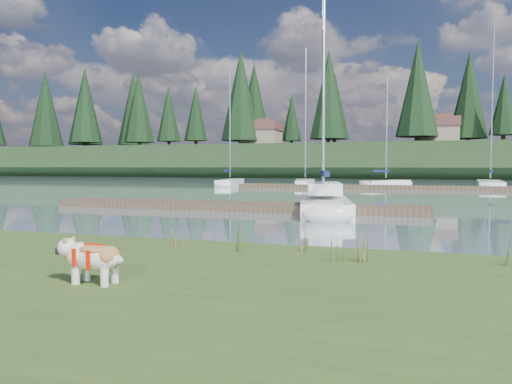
% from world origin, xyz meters
% --- Properties ---
extents(ground, '(200.00, 200.00, 0.00)m').
position_xyz_m(ground, '(0.00, 30.00, 0.00)').
color(ground, '#7B97A3').
rests_on(ground, ground).
extents(bank, '(60.00, 9.00, 0.35)m').
position_xyz_m(bank, '(0.00, -6.00, 0.17)').
color(bank, '#3C5421').
rests_on(bank, ground).
extents(ridge, '(200.00, 20.00, 5.00)m').
position_xyz_m(ridge, '(0.00, 73.00, 2.50)').
color(ridge, '#1C3017').
rests_on(ridge, ground).
extents(bulldog, '(0.92, 0.41, 0.56)m').
position_xyz_m(bulldog, '(-0.39, -5.28, 0.70)').
color(bulldog, silver).
rests_on(bulldog, bank).
extents(sailboat_main, '(3.68, 9.19, 12.96)m').
position_xyz_m(sailboat_main, '(-0.34, 10.23, 0.42)').
color(sailboat_main, white).
rests_on(sailboat_main, ground).
extents(dock_near, '(16.00, 2.00, 0.30)m').
position_xyz_m(dock_near, '(-4.00, 9.00, 0.15)').
color(dock_near, '#4C3D2C').
rests_on(dock_near, ground).
extents(dock_far, '(26.00, 2.20, 0.30)m').
position_xyz_m(dock_far, '(2.00, 30.00, 0.15)').
color(dock_far, '#4C3D2C').
rests_on(dock_far, ground).
extents(sailboat_bg_0, '(2.63, 7.53, 10.79)m').
position_xyz_m(sailboat_bg_0, '(-13.51, 33.76, 0.32)').
color(sailboat_bg_0, white).
rests_on(sailboat_bg_0, ground).
extents(sailboat_bg_1, '(3.38, 8.59, 12.53)m').
position_xyz_m(sailboat_bg_1, '(-6.52, 34.55, 0.33)').
color(sailboat_bg_1, white).
rests_on(sailboat_bg_1, ground).
extents(sailboat_bg_2, '(4.54, 5.93, 9.67)m').
position_xyz_m(sailboat_bg_2, '(1.01, 34.99, 0.33)').
color(sailboat_bg_2, white).
rests_on(sailboat_bg_2, ground).
extents(sailboat_bg_3, '(2.62, 9.71, 13.90)m').
position_xyz_m(sailboat_bg_3, '(9.28, 36.62, 0.32)').
color(sailboat_bg_3, white).
rests_on(sailboat_bg_3, ground).
extents(weed_0, '(0.17, 0.14, 0.65)m').
position_xyz_m(weed_0, '(0.62, -2.50, 0.62)').
color(weed_0, '#475B23').
rests_on(weed_0, bank).
extents(weed_1, '(0.17, 0.14, 0.48)m').
position_xyz_m(weed_1, '(1.66, -2.15, 0.55)').
color(weed_1, '#475B23').
rests_on(weed_1, bank).
extents(weed_2, '(0.17, 0.14, 0.71)m').
position_xyz_m(weed_2, '(2.71, -2.72, 0.65)').
color(weed_2, '#475B23').
rests_on(weed_2, bank).
extents(weed_3, '(0.17, 0.14, 0.48)m').
position_xyz_m(weed_3, '(-0.73, -2.33, 0.55)').
color(weed_3, '#475B23').
rests_on(weed_3, bank).
extents(weed_4, '(0.17, 0.14, 0.45)m').
position_xyz_m(weed_4, '(2.33, -2.87, 0.54)').
color(weed_4, '#475B23').
rests_on(weed_4, bank).
extents(mud_lip, '(60.00, 0.50, 0.14)m').
position_xyz_m(mud_lip, '(0.00, -1.60, 0.07)').
color(mud_lip, '#33281C').
rests_on(mud_lip, ground).
extents(conifer_0, '(5.72, 5.72, 14.15)m').
position_xyz_m(conifer_0, '(-55.00, 67.00, 12.64)').
color(conifer_0, '#382619').
rests_on(conifer_0, ridge).
extents(conifer_1, '(4.40, 4.40, 11.30)m').
position_xyz_m(conifer_1, '(-40.00, 71.00, 11.28)').
color(conifer_1, '#382619').
rests_on(conifer_1, ridge).
extents(conifer_2, '(6.60, 6.60, 16.05)m').
position_xyz_m(conifer_2, '(-25.00, 68.00, 13.54)').
color(conifer_2, '#382619').
rests_on(conifer_2, ridge).
extents(conifer_3, '(4.84, 4.84, 12.25)m').
position_xyz_m(conifer_3, '(-10.00, 72.00, 11.74)').
color(conifer_3, '#382619').
rests_on(conifer_3, ridge).
extents(conifer_4, '(6.16, 6.16, 15.10)m').
position_xyz_m(conifer_4, '(3.00, 66.00, 13.09)').
color(conifer_4, '#382619').
rests_on(conifer_4, ridge).
extents(conifer_5, '(3.96, 3.96, 10.35)m').
position_xyz_m(conifer_5, '(15.00, 70.00, 10.83)').
color(conifer_5, '#382619').
rests_on(conifer_5, ridge).
extents(house_0, '(6.30, 5.30, 4.65)m').
position_xyz_m(house_0, '(-22.00, 70.00, 7.31)').
color(house_0, gray).
rests_on(house_0, ridge).
extents(house_1, '(6.30, 5.30, 4.65)m').
position_xyz_m(house_1, '(6.00, 71.00, 7.31)').
color(house_1, gray).
rests_on(house_1, ridge).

